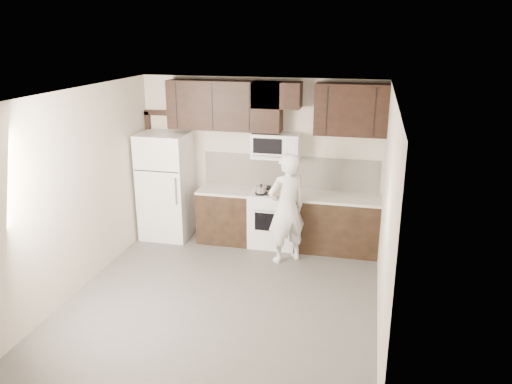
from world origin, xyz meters
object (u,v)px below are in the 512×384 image
(stove, at_px, (274,218))
(microwave, at_px, (276,146))
(refrigerator, at_px, (166,186))
(person, at_px, (287,208))

(stove, xyz_separation_m, microwave, (-0.00, 0.12, 1.19))
(refrigerator, relative_size, person, 1.05)
(refrigerator, xyz_separation_m, person, (2.16, -0.53, -0.04))
(stove, relative_size, person, 0.55)
(person, bearing_deg, microwave, -104.95)
(microwave, relative_size, person, 0.44)
(refrigerator, height_order, person, refrigerator)
(stove, distance_m, person, 0.77)
(stove, xyz_separation_m, refrigerator, (-1.85, -0.05, 0.44))
(microwave, distance_m, refrigerator, 2.00)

